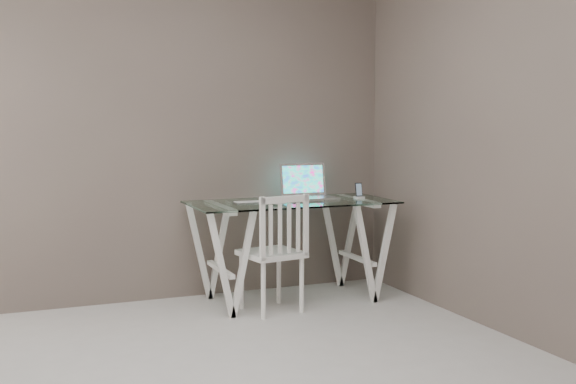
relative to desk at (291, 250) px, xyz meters
name	(u,v)px	position (x,y,z in m)	size (l,w,h in m)	color
room	(208,35)	(-1.14, -1.82, 1.33)	(4.50, 4.52, 2.71)	#B9B5B1
desk	(291,250)	(0.00, 0.00, 0.00)	(1.50, 0.70, 0.75)	silver
chair	(276,248)	(-0.23, -0.28, 0.08)	(0.44, 0.44, 0.84)	white
laptop	(307,190)	(0.19, 0.14, 0.43)	(0.37, 0.30, 0.26)	silver
keyboard	(252,202)	(-0.30, 0.04, 0.37)	(0.27, 0.11, 0.01)	silver
mouse	(279,202)	(-0.16, -0.17, 0.38)	(0.12, 0.07, 0.04)	white
phone_dock	(359,194)	(0.56, -0.01, 0.40)	(0.06, 0.06, 0.12)	white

